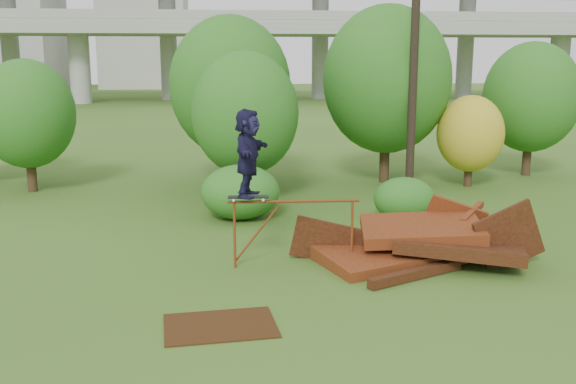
{
  "coord_description": "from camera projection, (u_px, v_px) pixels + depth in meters",
  "views": [
    {
      "loc": [
        -2.11,
        -12.17,
        4.51
      ],
      "look_at": [
        -0.8,
        2.0,
        1.6
      ],
      "focal_mm": 40.0,
      "sensor_mm": 36.0,
      "label": 1
    }
  ],
  "objects": [
    {
      "name": "scrap_pile",
      "position": [
        420.0,
        244.0,
        14.63
      ],
      "size": [
        5.73,
        3.25,
        1.84
      ],
      "color": "#411D0B",
      "rests_on": "ground"
    },
    {
      "name": "ground",
      "position": [
        336.0,
        288.0,
        12.97
      ],
      "size": [
        240.0,
        240.0,
        0.0
      ],
      "primitive_type": "plane",
      "color": "#2D5116",
      "rests_on": "ground"
    },
    {
      "name": "building_right",
      "position": [
        144.0,
        4.0,
        108.23
      ],
      "size": [
        14.0,
        14.0,
        28.0
      ],
      "primitive_type": "cube",
      "color": "#9E9E99",
      "rests_on": "ground"
    },
    {
      "name": "tree_3",
      "position": [
        387.0,
        80.0,
        23.66
      ],
      "size": [
        4.74,
        4.74,
        6.57
      ],
      "color": "black",
      "rests_on": "ground"
    },
    {
      "name": "grind_rail",
      "position": [
        294.0,
        217.0,
        14.12
      ],
      "size": [
        2.91,
        0.14,
        1.53
      ],
      "color": "#6A2F10",
      "rests_on": "ground"
    },
    {
      "name": "tree_0",
      "position": [
        27.0,
        114.0,
        22.09
      ],
      "size": [
        3.27,
        3.27,
        4.61
      ],
      "color": "black",
      "rests_on": "ground"
    },
    {
      "name": "flat_plate",
      "position": [
        220.0,
        326.0,
        11.1
      ],
      "size": [
        2.05,
        1.57,
        0.03
      ],
      "primitive_type": "cube",
      "rotation": [
        0.0,
        0.0,
        0.11
      ],
      "color": "#341D0B",
      "rests_on": "ground"
    },
    {
      "name": "tree_1",
      "position": [
        230.0,
        86.0,
        23.38
      ],
      "size": [
        4.44,
        4.44,
        6.17
      ],
      "color": "black",
      "rests_on": "ground"
    },
    {
      "name": "shrub_left",
      "position": [
        240.0,
        192.0,
        18.57
      ],
      "size": [
        2.29,
        2.12,
        1.59
      ],
      "primitive_type": "ellipsoid",
      "color": "#1C5216",
      "rests_on": "ground"
    },
    {
      "name": "utility_pole",
      "position": [
        415.0,
        32.0,
        21.04
      ],
      "size": [
        1.4,
        0.28,
        10.77
      ],
      "color": "black",
      "rests_on": "ground"
    },
    {
      "name": "freeway_overpass",
      "position": [
        245.0,
        9.0,
        72.29
      ],
      "size": [
        160.0,
        15.0,
        13.7
      ],
      "color": "gray",
      "rests_on": "ground"
    },
    {
      "name": "tree_4",
      "position": [
        470.0,
        134.0,
        23.19
      ],
      "size": [
        2.41,
        2.41,
        3.33
      ],
      "color": "black",
      "rests_on": "ground"
    },
    {
      "name": "tree_2",
      "position": [
        245.0,
        114.0,
        20.48
      ],
      "size": [
        3.44,
        3.44,
        4.85
      ],
      "color": "black",
      "rests_on": "ground"
    },
    {
      "name": "skater",
      "position": [
        248.0,
        153.0,
        13.77
      ],
      "size": [
        0.98,
        1.85,
        1.91
      ],
      "primitive_type": "imported",
      "rotation": [
        0.0,
        0.0,
        1.32
      ],
      "color": "#191639",
      "rests_on": "skateboard"
    },
    {
      "name": "shrub_right",
      "position": [
        404.0,
        199.0,
        18.4
      ],
      "size": [
        1.77,
        1.63,
        1.26
      ],
      "primitive_type": "ellipsoid",
      "color": "#1C5216",
      "rests_on": "ground"
    },
    {
      "name": "skateboard",
      "position": [
        248.0,
        197.0,
        13.96
      ],
      "size": [
        0.9,
        0.26,
        0.09
      ],
      "rotation": [
        0.0,
        0.0,
        -0.03
      ],
      "color": "black",
      "rests_on": "grind_rail"
    },
    {
      "name": "tree_5",
      "position": [
        531.0,
        97.0,
        25.23
      ],
      "size": [
        3.76,
        3.76,
        5.28
      ],
      "color": "black",
      "rests_on": "ground"
    }
  ]
}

